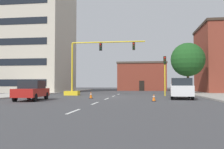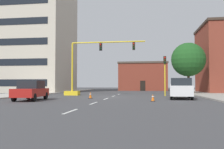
{
  "view_description": "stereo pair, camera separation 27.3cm",
  "coord_description": "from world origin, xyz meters",
  "px_view_note": "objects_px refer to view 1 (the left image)",
  "views": [
    {
      "loc": [
        3.67,
        -26.29,
        1.41
      ],
      "look_at": [
        -0.35,
        3.52,
        2.63
      ],
      "focal_mm": 38.95,
      "sensor_mm": 36.0,
      "label": 1
    },
    {
      "loc": [
        3.94,
        -26.25,
        1.41
      ],
      "look_at": [
        -0.35,
        3.52,
        2.63
      ],
      "focal_mm": 38.95,
      "sensor_mm": 36.0,
      "label": 2
    }
  ],
  "objects_px": {
    "sedan_red_near_left": "(32,90)",
    "traffic_cone_roadside_a": "(91,95)",
    "tree_right_mid": "(188,60)",
    "pickup_truck_white": "(181,89)",
    "traffic_cone_roadside_b": "(154,98)",
    "traffic_signal_gantry": "(82,77)",
    "traffic_light_pole_right": "(165,67)"
  },
  "relations": [
    {
      "from": "tree_right_mid",
      "to": "pickup_truck_white",
      "type": "relative_size",
      "value": 1.33
    },
    {
      "from": "tree_right_mid",
      "to": "sedan_red_near_left",
      "type": "distance_m",
      "value": 23.03
    },
    {
      "from": "sedan_red_near_left",
      "to": "traffic_cone_roadside_a",
      "type": "distance_m",
      "value": 5.74
    },
    {
      "from": "sedan_red_near_left",
      "to": "traffic_cone_roadside_b",
      "type": "relative_size",
      "value": 7.57
    },
    {
      "from": "sedan_red_near_left",
      "to": "traffic_cone_roadside_a",
      "type": "height_order",
      "value": "sedan_red_near_left"
    },
    {
      "from": "tree_right_mid",
      "to": "traffic_signal_gantry",
      "type": "bearing_deg",
      "value": -156.92
    },
    {
      "from": "traffic_light_pole_right",
      "to": "pickup_truck_white",
      "type": "relative_size",
      "value": 0.86
    },
    {
      "from": "traffic_signal_gantry",
      "to": "traffic_cone_roadside_a",
      "type": "bearing_deg",
      "value": -68.42
    },
    {
      "from": "traffic_light_pole_right",
      "to": "tree_right_mid",
      "type": "bearing_deg",
      "value": 59.38
    },
    {
      "from": "traffic_cone_roadside_b",
      "to": "traffic_signal_gantry",
      "type": "bearing_deg",
      "value": 131.66
    },
    {
      "from": "traffic_cone_roadside_a",
      "to": "sedan_red_near_left",
      "type": "bearing_deg",
      "value": -142.01
    },
    {
      "from": "traffic_signal_gantry",
      "to": "tree_right_mid",
      "type": "xyz_separation_m",
      "value": [
        14.08,
        6.0,
        2.66
      ]
    },
    {
      "from": "sedan_red_near_left",
      "to": "traffic_cone_roadside_a",
      "type": "relative_size",
      "value": 6.93
    },
    {
      "from": "traffic_light_pole_right",
      "to": "traffic_cone_roadside_b",
      "type": "relative_size",
      "value": 7.79
    },
    {
      "from": "pickup_truck_white",
      "to": "traffic_light_pole_right",
      "type": "bearing_deg",
      "value": 101.71
    },
    {
      "from": "tree_right_mid",
      "to": "traffic_cone_roadside_a",
      "type": "relative_size",
      "value": 11.02
    },
    {
      "from": "traffic_signal_gantry",
      "to": "tree_right_mid",
      "type": "height_order",
      "value": "tree_right_mid"
    },
    {
      "from": "traffic_cone_roadside_a",
      "to": "traffic_signal_gantry",
      "type": "bearing_deg",
      "value": 111.58
    },
    {
      "from": "sedan_red_near_left",
      "to": "traffic_light_pole_right",
      "type": "bearing_deg",
      "value": 38.26
    },
    {
      "from": "pickup_truck_white",
      "to": "traffic_signal_gantry",
      "type": "bearing_deg",
      "value": 153.28
    },
    {
      "from": "pickup_truck_white",
      "to": "traffic_cone_roadside_b",
      "type": "xyz_separation_m",
      "value": [
        -2.78,
        -3.96,
        -0.67
      ]
    },
    {
      "from": "traffic_light_pole_right",
      "to": "traffic_cone_roadside_a",
      "type": "relative_size",
      "value": 7.13
    },
    {
      "from": "traffic_signal_gantry",
      "to": "traffic_light_pole_right",
      "type": "relative_size",
      "value": 2.13
    },
    {
      "from": "traffic_cone_roadside_a",
      "to": "traffic_cone_roadside_b",
      "type": "relative_size",
      "value": 1.09
    },
    {
      "from": "traffic_signal_gantry",
      "to": "pickup_truck_white",
      "type": "relative_size",
      "value": 1.84
    },
    {
      "from": "tree_right_mid",
      "to": "traffic_cone_roadside_a",
      "type": "distance_m",
      "value": 17.63
    },
    {
      "from": "pickup_truck_white",
      "to": "traffic_cone_roadside_a",
      "type": "xyz_separation_m",
      "value": [
        -8.83,
        -0.77,
        -0.64
      ]
    },
    {
      "from": "traffic_light_pole_right",
      "to": "traffic_cone_roadside_b",
      "type": "bearing_deg",
      "value": -100.17
    },
    {
      "from": "traffic_light_pole_right",
      "to": "pickup_truck_white",
      "type": "height_order",
      "value": "traffic_light_pole_right"
    },
    {
      "from": "tree_right_mid",
      "to": "pickup_truck_white",
      "type": "distance_m",
      "value": 12.69
    },
    {
      "from": "pickup_truck_white",
      "to": "traffic_cone_roadside_b",
      "type": "bearing_deg",
      "value": -125.07
    },
    {
      "from": "traffic_light_pole_right",
      "to": "traffic_cone_roadside_b",
      "type": "height_order",
      "value": "traffic_light_pole_right"
    }
  ]
}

